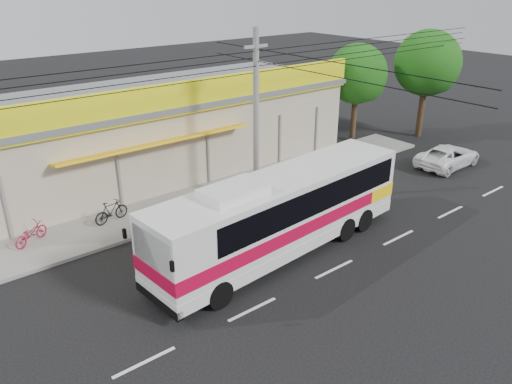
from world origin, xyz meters
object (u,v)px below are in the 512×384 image
motorbike_red (31,233)px  tree_near (429,65)px  white_car (448,156)px  tree_far (359,76)px  coach_bus (285,208)px  utility_pole (256,61)px  motorbike_dark (111,211)px

motorbike_red → tree_near: 26.22m
white_car → tree_far: tree_far is taller
white_car → tree_far: (-0.38, 6.81, 3.71)m
coach_bus → utility_pole: size_ratio=0.35×
utility_pole → tree_far: 12.37m
motorbike_dark → utility_pole: size_ratio=0.05×
coach_bus → white_car: (14.02, 1.36, -1.32)m
tree_near → tree_far: 4.91m
coach_bus → motorbike_red: size_ratio=7.23×
coach_bus → tree_near: (17.97, 5.91, 2.92)m
motorbike_dark → utility_pole: (6.58, -2.14, 6.20)m
motorbike_red → utility_pole: 12.03m
utility_pole → tree_near: bearing=5.2°
tree_far → utility_pole: bearing=-162.2°
white_car → tree_far: 7.76m
motorbike_dark → motorbike_red: bearing=76.6°
coach_bus → utility_pole: utility_pole is taller
utility_pole → tree_near: utility_pole is taller
utility_pole → tree_near: size_ratio=4.73×
tree_near → tree_far: tree_near is taller
tree_near → utility_pole: bearing=-174.8°
coach_bus → motorbike_red: bearing=134.6°
tree_far → tree_near: bearing=-27.4°
motorbike_dark → tree_near: bearing=-101.1°
coach_bus → tree_near: tree_near is taller
motorbike_dark → tree_far: bearing=-94.4°
tree_near → tree_far: bearing=152.6°
motorbike_dark → white_car: (18.49, -5.24, -0.03)m
coach_bus → white_car: coach_bus is taller
motorbike_dark → coach_bus: bearing=-155.2°
coach_bus → utility_pole: (2.10, 4.46, 4.91)m
motorbike_dark → tree_near: tree_near is taller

